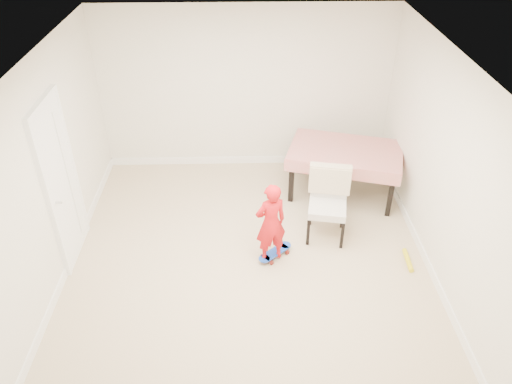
{
  "coord_description": "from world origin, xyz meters",
  "views": [
    {
      "loc": [
        -0.04,
        -4.74,
        4.29
      ],
      "look_at": [
        0.1,
        0.2,
        0.95
      ],
      "focal_mm": 35.0,
      "sensor_mm": 36.0,
      "label": 1
    }
  ],
  "objects_px": {
    "dining_table": "(343,172)",
    "child": "(271,225)",
    "dining_chair": "(328,206)",
    "skateboard": "(275,254)"
  },
  "relations": [
    {
      "from": "dining_table",
      "to": "child",
      "type": "bearing_deg",
      "value": -111.58
    },
    {
      "from": "dining_table",
      "to": "dining_chair",
      "type": "xyz_separation_m",
      "value": [
        -0.4,
        -1.04,
        0.12
      ]
    },
    {
      "from": "dining_table",
      "to": "child",
      "type": "height_order",
      "value": "child"
    },
    {
      "from": "skateboard",
      "to": "child",
      "type": "height_order",
      "value": "child"
    },
    {
      "from": "dining_chair",
      "to": "child",
      "type": "relative_size",
      "value": 0.9
    },
    {
      "from": "dining_chair",
      "to": "child",
      "type": "height_order",
      "value": "child"
    },
    {
      "from": "dining_table",
      "to": "skateboard",
      "type": "xyz_separation_m",
      "value": [
        -1.1,
        -1.44,
        -0.34
      ]
    },
    {
      "from": "dining_table",
      "to": "child",
      "type": "relative_size",
      "value": 1.46
    },
    {
      "from": "dining_table",
      "to": "child",
      "type": "distance_m",
      "value": 1.91
    },
    {
      "from": "skateboard",
      "to": "child",
      "type": "xyz_separation_m",
      "value": [
        -0.07,
        -0.06,
        0.51
      ]
    }
  ]
}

